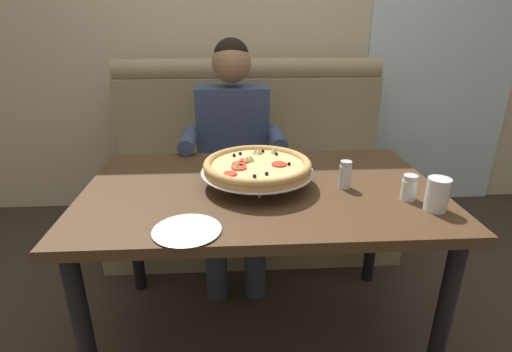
# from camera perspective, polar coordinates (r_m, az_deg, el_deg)

# --- Properties ---
(ground_plane) EXTENTS (16.00, 16.00, 0.00)m
(ground_plane) POSITION_cam_1_polar(r_m,az_deg,el_deg) (1.98, 0.66, -21.59)
(ground_plane) COLOR #382D26
(back_wall_with_window) EXTENTS (6.00, 0.12, 2.80)m
(back_wall_with_window) POSITION_cam_1_polar(r_m,az_deg,el_deg) (2.91, -1.43, 22.62)
(back_wall_with_window) COLOR beige
(back_wall_with_window) RESTS_ON ground_plane
(window_panel) EXTENTS (1.10, 0.02, 2.80)m
(window_panel) POSITION_cam_1_polar(r_m,az_deg,el_deg) (3.21, 26.55, 20.45)
(window_panel) COLOR white
(window_panel) RESTS_ON ground_plane
(booth_bench) EXTENTS (1.72, 0.78, 1.13)m
(booth_bench) POSITION_cam_1_polar(r_m,az_deg,el_deg) (2.53, -0.75, -0.50)
(booth_bench) COLOR #998966
(booth_bench) RESTS_ON ground_plane
(dining_table) EXTENTS (1.40, 0.87, 0.74)m
(dining_table) POSITION_cam_1_polar(r_m,az_deg,el_deg) (1.60, 0.76, -4.28)
(dining_table) COLOR #4C331E
(dining_table) RESTS_ON ground_plane
(diner_main) EXTENTS (0.54, 0.64, 1.27)m
(diner_main) POSITION_cam_1_polar(r_m,az_deg,el_deg) (2.17, -3.33, 4.36)
(diner_main) COLOR #2D3342
(diner_main) RESTS_ON ground_plane
(pizza) EXTENTS (0.45, 0.45, 0.11)m
(pizza) POSITION_cam_1_polar(r_m,az_deg,el_deg) (1.55, 0.18, 1.42)
(pizza) COLOR silver
(pizza) RESTS_ON dining_table
(shaker_parmesan) EXTENTS (0.06, 0.06, 0.10)m
(shaker_parmesan) POSITION_cam_1_polar(r_m,az_deg,el_deg) (1.55, 21.36, -1.80)
(shaker_parmesan) COLOR white
(shaker_parmesan) RESTS_ON dining_table
(shaker_pepper_flakes) EXTENTS (0.05, 0.05, 0.11)m
(shaker_pepper_flakes) POSITION_cam_1_polar(r_m,az_deg,el_deg) (1.58, 12.83, -0.07)
(shaker_pepper_flakes) COLOR white
(shaker_pepper_flakes) RESTS_ON dining_table
(plate_near_left) EXTENTS (0.22, 0.22, 0.02)m
(plate_near_left) POSITION_cam_1_polar(r_m,az_deg,el_deg) (1.26, -10.04, -7.53)
(plate_near_left) COLOR white
(plate_near_left) RESTS_ON dining_table
(drinking_glass) EXTENTS (0.08, 0.08, 0.12)m
(drinking_glass) POSITION_cam_1_polar(r_m,az_deg,el_deg) (1.50, 24.84, -2.63)
(drinking_glass) COLOR silver
(drinking_glass) RESTS_ON dining_table
(patio_chair) EXTENTS (0.43, 0.43, 0.86)m
(patio_chair) POSITION_cam_1_polar(r_m,az_deg,el_deg) (3.94, 21.24, 8.12)
(patio_chair) COLOR black
(patio_chair) RESTS_ON ground_plane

